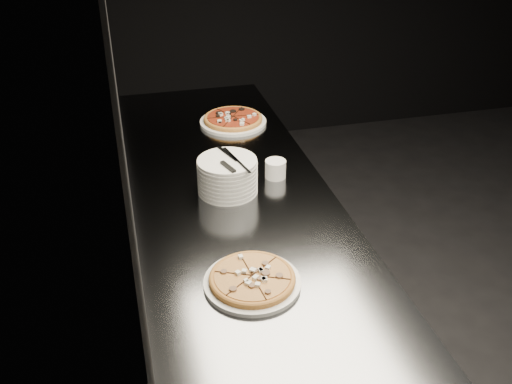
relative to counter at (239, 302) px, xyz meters
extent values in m
cube|color=black|center=(-0.37, 0.00, 0.94)|extent=(0.02, 5.00, 2.80)
cube|color=#5A5D62|center=(0.00, 0.00, -0.01)|extent=(0.70, 2.40, 0.90)
cube|color=#5A5D62|center=(0.00, 0.00, 0.45)|extent=(0.74, 2.44, 0.02)
cylinder|color=silver|center=(-0.05, -0.44, 0.47)|extent=(0.29, 0.29, 0.01)
cylinder|color=#B67A36|center=(-0.05, -0.44, 0.48)|extent=(0.33, 0.33, 0.01)
torus|color=#B67A36|center=(-0.05, -0.44, 0.48)|extent=(0.34, 0.34, 0.02)
cylinder|color=#F7B052|center=(-0.05, -0.44, 0.49)|extent=(0.30, 0.30, 0.01)
cylinder|color=silver|center=(0.14, 0.72, 0.47)|extent=(0.31, 0.31, 0.01)
cylinder|color=#B67A36|center=(0.14, 0.72, 0.48)|extent=(0.29, 0.29, 0.01)
torus|color=#B67A36|center=(0.14, 0.72, 0.49)|extent=(0.29, 0.29, 0.02)
cylinder|color=maroon|center=(0.14, 0.72, 0.49)|extent=(0.26, 0.26, 0.01)
cylinder|color=silver|center=(-0.01, 0.11, 0.47)|extent=(0.22, 0.22, 0.02)
cylinder|color=silver|center=(-0.01, 0.11, 0.48)|extent=(0.22, 0.22, 0.02)
cylinder|color=silver|center=(-0.01, 0.11, 0.50)|extent=(0.22, 0.22, 0.02)
cylinder|color=silver|center=(-0.01, 0.11, 0.52)|extent=(0.22, 0.22, 0.02)
cylinder|color=silver|center=(-0.01, 0.11, 0.53)|extent=(0.22, 0.22, 0.02)
cylinder|color=silver|center=(-0.01, 0.11, 0.55)|extent=(0.22, 0.22, 0.02)
cylinder|color=silver|center=(-0.01, 0.11, 0.57)|extent=(0.22, 0.22, 0.02)
cylinder|color=silver|center=(-0.01, 0.11, 0.58)|extent=(0.22, 0.22, 0.02)
cube|color=#ACAFB3|center=(0.00, 0.15, 0.59)|extent=(0.06, 0.14, 0.00)
cube|color=black|center=(-0.02, 0.05, 0.60)|extent=(0.04, 0.09, 0.01)
cube|color=#ACAFB3|center=(0.02, 0.10, 0.59)|extent=(0.01, 0.22, 0.00)
cylinder|color=silver|center=(0.19, 0.17, 0.50)|extent=(0.08, 0.08, 0.07)
cylinder|color=black|center=(0.19, 0.17, 0.52)|extent=(0.07, 0.07, 0.01)
camera|label=1|loc=(-0.37, -1.72, 1.55)|focal=40.00mm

